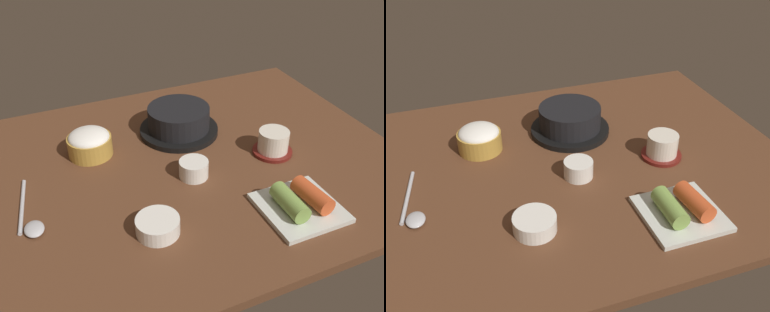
% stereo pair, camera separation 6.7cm
% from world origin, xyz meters
% --- Properties ---
extents(dining_table, '(1.00, 0.76, 0.02)m').
position_xyz_m(dining_table, '(0.00, 0.00, 0.01)').
color(dining_table, '#56331E').
rests_on(dining_table, ground).
extents(stone_pot, '(0.19, 0.19, 0.07)m').
position_xyz_m(stone_pot, '(0.05, 0.13, 0.05)').
color(stone_pot, black).
rests_on(stone_pot, dining_table).
extents(rice_bowl, '(0.10, 0.10, 0.06)m').
position_xyz_m(rice_bowl, '(-0.17, 0.12, 0.05)').
color(rice_bowl, '#B78C38').
rests_on(rice_bowl, dining_table).
extents(tea_cup_with_saucer, '(0.09, 0.09, 0.06)m').
position_xyz_m(tea_cup_with_saucer, '(0.21, -0.04, 0.05)').
color(tea_cup_with_saucer, maroon).
rests_on(tea_cup_with_saucer, dining_table).
extents(banchan_cup_center, '(0.06, 0.06, 0.04)m').
position_xyz_m(banchan_cup_center, '(0.01, -0.05, 0.04)').
color(banchan_cup_center, white).
rests_on(banchan_cup_center, dining_table).
extents(kimchi_plate, '(0.15, 0.15, 0.05)m').
position_xyz_m(kimchi_plate, '(0.15, -0.24, 0.04)').
color(kimchi_plate, silver).
rests_on(kimchi_plate, dining_table).
extents(side_bowl_near, '(0.08, 0.08, 0.03)m').
position_xyz_m(side_bowl_near, '(-0.12, -0.18, 0.04)').
color(side_bowl_near, white).
rests_on(side_bowl_near, dining_table).
extents(spoon, '(0.05, 0.19, 0.01)m').
position_xyz_m(spoon, '(-0.33, -0.06, 0.03)').
color(spoon, '#B7B7BC').
rests_on(spoon, dining_table).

